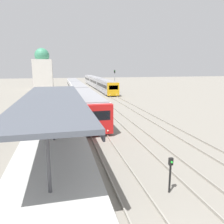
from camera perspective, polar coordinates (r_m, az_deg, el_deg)
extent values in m
cube|color=#4C515B|center=(15.44, -15.46, 3.36)|extent=(4.00, 16.86, 0.20)
cube|color=black|center=(15.52, -8.17, 2.89)|extent=(0.08, 16.86, 0.24)
cylinder|color=#47474C|center=(9.30, -16.31, -11.93)|extent=(0.16, 0.16, 2.84)
cylinder|color=#47474C|center=(15.72, -15.16, -2.13)|extent=(0.16, 0.16, 2.84)
cylinder|color=#47474C|center=(22.33, -14.69, 1.94)|extent=(0.16, 0.16, 2.84)
cylinder|color=#2D2D33|center=(17.61, -10.39, -3.78)|extent=(0.14, 0.14, 0.85)
cylinder|color=#2D2D33|center=(17.62, -9.74, -3.74)|extent=(0.14, 0.14, 0.85)
cube|color=navy|center=(17.44, -10.15, -1.46)|extent=(0.40, 0.22, 0.60)
sphere|color=tan|center=(17.35, -10.20, -0.16)|extent=(0.22, 0.22, 0.22)
cube|color=#B22828|center=(17.24, -10.11, -1.55)|extent=(0.30, 0.18, 0.40)
cube|color=red|center=(19.26, -3.53, -1.85)|extent=(2.52, 0.70, 2.65)
cube|color=black|center=(18.86, -3.37, -0.99)|extent=(1.97, 0.04, 0.85)
sphere|color=#EFEACC|center=(19.09, -5.56, -5.19)|extent=(0.16, 0.16, 0.16)
sphere|color=#EFEACC|center=(19.34, -1.10, -4.91)|extent=(0.16, 0.16, 0.16)
cube|color=silver|center=(26.50, -6.29, 1.86)|extent=(2.52, 14.23, 2.65)
cube|color=gray|center=(26.29, -6.36, 4.83)|extent=(2.22, 13.94, 0.12)
cube|color=black|center=(26.45, -6.31, 2.48)|extent=(2.54, 13.09, 0.69)
cylinder|color=black|center=(22.16, -7.49, -3.43)|extent=(0.12, 0.70, 0.70)
cylinder|color=black|center=(22.46, -2.03, -3.13)|extent=(0.12, 0.70, 0.70)
cylinder|color=black|center=(31.15, -9.26, 0.94)|extent=(0.12, 0.70, 0.70)
cylinder|color=black|center=(31.37, -5.35, 1.11)|extent=(0.12, 0.70, 0.70)
cube|color=silver|center=(40.87, -8.84, 5.27)|extent=(2.52, 14.23, 2.65)
cube|color=gray|center=(40.74, -8.91, 7.20)|extent=(2.22, 13.94, 0.12)
cube|color=black|center=(40.84, -8.86, 5.67)|extent=(2.54, 13.09, 0.69)
cylinder|color=black|center=(36.39, -9.88, 2.47)|extent=(0.12, 0.70, 0.70)
cylinder|color=black|center=(36.57, -6.52, 2.61)|extent=(0.12, 0.70, 0.70)
cylinder|color=black|center=(45.53, -10.61, 4.29)|extent=(0.12, 0.70, 0.70)
cylinder|color=black|center=(45.68, -7.92, 4.40)|extent=(0.12, 0.70, 0.70)
cube|color=silver|center=(55.35, -10.07, 6.90)|extent=(2.52, 14.23, 2.65)
cube|color=gray|center=(55.25, -10.13, 8.33)|extent=(2.22, 13.94, 0.12)
cube|color=black|center=(55.32, -10.08, 7.20)|extent=(2.54, 13.09, 0.69)
cylinder|color=black|center=(50.82, -10.92, 5.04)|extent=(0.12, 0.70, 0.70)
cylinder|color=black|center=(50.95, -8.50, 5.14)|extent=(0.12, 0.70, 0.70)
cylinder|color=black|center=(60.01, -11.32, 6.02)|extent=(0.12, 0.70, 0.70)
cylinder|color=black|center=(60.12, -9.27, 6.11)|extent=(0.12, 0.70, 0.70)
cube|color=gold|center=(44.96, 0.30, 5.99)|extent=(2.43, 0.70, 2.64)
cube|color=black|center=(44.61, 0.41, 6.42)|extent=(1.90, 0.04, 0.85)
sphere|color=#EFEACC|center=(44.58, -0.51, 4.62)|extent=(0.16, 0.16, 0.16)
sphere|color=#EFEACC|center=(44.92, 1.31, 4.67)|extent=(0.16, 0.16, 0.16)
cube|color=#B7B7BC|center=(51.65, -1.50, 6.73)|extent=(2.43, 13.07, 2.64)
cube|color=gray|center=(51.55, -1.51, 8.26)|extent=(2.14, 12.81, 0.12)
cube|color=black|center=(51.62, -1.51, 7.05)|extent=(2.45, 12.03, 0.69)
cylinder|color=black|center=(47.43, -1.67, 4.78)|extent=(0.12, 0.70, 0.70)
cylinder|color=black|center=(47.89, 0.76, 4.85)|extent=(0.12, 0.70, 0.70)
cylinder|color=black|center=(55.73, -3.44, 5.80)|extent=(0.12, 0.70, 0.70)
cylinder|color=black|center=(56.12, -1.35, 5.86)|extent=(0.12, 0.70, 0.70)
cube|color=#B7B7BC|center=(64.81, -3.96, 7.73)|extent=(2.43, 13.07, 2.64)
cube|color=gray|center=(64.72, -3.98, 8.95)|extent=(2.14, 12.81, 0.12)
cube|color=black|center=(64.79, -3.96, 7.99)|extent=(2.45, 12.03, 0.69)
cylinder|color=black|center=(60.56, -4.25, 6.27)|extent=(0.12, 0.70, 0.70)
cylinder|color=black|center=(60.92, -2.32, 6.32)|extent=(0.12, 0.70, 0.70)
cylinder|color=black|center=(68.93, -5.38, 6.92)|extent=(0.12, 0.70, 0.70)
cylinder|color=black|center=(69.25, -3.68, 6.97)|extent=(0.12, 0.70, 0.70)
cube|color=#B7B7BC|center=(78.05, -5.59, 8.39)|extent=(2.43, 13.07, 2.64)
cube|color=gray|center=(77.98, -5.61, 9.40)|extent=(2.14, 12.81, 0.12)
cube|color=black|center=(78.04, -5.60, 8.60)|extent=(2.45, 12.03, 0.69)
cylinder|color=black|center=(73.80, -5.92, 7.22)|extent=(0.12, 0.70, 0.70)
cylinder|color=black|center=(74.09, -4.32, 7.27)|extent=(0.12, 0.70, 0.70)
cylinder|color=black|center=(82.21, -6.70, 7.66)|extent=(0.12, 0.70, 0.70)
cylinder|color=black|center=(82.47, -5.26, 7.71)|extent=(0.12, 0.70, 0.70)
cylinder|color=black|center=(11.54, 14.87, -16.50)|extent=(0.10, 0.10, 1.46)
cube|color=black|center=(11.14, 15.12, -12.36)|extent=(0.20, 0.14, 0.36)
sphere|color=green|center=(11.07, 15.35, -12.54)|extent=(0.11, 0.11, 0.11)
cylinder|color=gray|center=(50.37, 0.68, 7.87)|extent=(0.14, 0.14, 5.39)
cube|color=black|center=(50.27, 0.69, 10.54)|extent=(0.28, 0.20, 0.70)
sphere|color=green|center=(50.15, 0.72, 10.70)|extent=(0.14, 0.14, 0.14)
cube|color=silver|center=(64.30, -17.55, 9.36)|extent=(5.08, 5.08, 8.05)
sphere|color=#3D8966|center=(64.34, -17.84, 13.90)|extent=(3.91, 3.91, 3.91)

